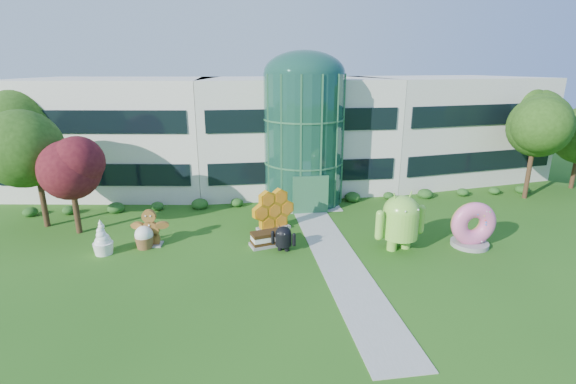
{
  "coord_description": "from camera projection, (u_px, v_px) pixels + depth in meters",
  "views": [
    {
      "loc": [
        -5.79,
        -19.21,
        10.36
      ],
      "look_at": [
        -2.09,
        6.0,
        2.6
      ],
      "focal_mm": 26.0,
      "sensor_mm": 36.0,
      "label": 1
    }
  ],
  "objects": [
    {
      "name": "ground",
      "position": [
        344.0,
        270.0,
        22.01
      ],
      "size": [
        140.0,
        140.0,
        0.0
      ],
      "primitive_type": "plane",
      "color": "#215114",
      "rests_on": "ground"
    },
    {
      "name": "building",
      "position": [
        292.0,
        131.0,
        37.69
      ],
      "size": [
        46.0,
        15.0,
        9.3
      ],
      "primitive_type": null,
      "color": "beige",
      "rests_on": "ground"
    },
    {
      "name": "atrium",
      "position": [
        304.0,
        140.0,
        31.94
      ],
      "size": [
        6.0,
        6.0,
        9.8
      ],
      "primitive_type": "cylinder",
      "color": "#194738",
      "rests_on": "ground"
    },
    {
      "name": "walkway",
      "position": [
        334.0,
        254.0,
        23.89
      ],
      "size": [
        2.4,
        20.0,
        0.04
      ],
      "primitive_type": "cube",
      "color": "#9E9E93",
      "rests_on": "ground"
    },
    {
      "name": "tree_red",
      "position": [
        73.0,
        188.0,
        26.07
      ],
      "size": [
        4.0,
        4.0,
        6.0
      ],
      "primitive_type": null,
      "color": "#3F0C14",
      "rests_on": "ground"
    },
    {
      "name": "trees_backdrop",
      "position": [
        301.0,
        146.0,
        33.09
      ],
      "size": [
        52.0,
        8.0,
        8.4
      ],
      "primitive_type": null,
      "color": "#1F3F0F",
      "rests_on": "ground"
    },
    {
      "name": "android_green",
      "position": [
        401.0,
        218.0,
        24.02
      ],
      "size": [
        3.77,
        2.89,
        3.84
      ],
      "primitive_type": null,
      "rotation": [
        0.0,
        0.0,
        0.2
      ],
      "color": "#80C940",
      "rests_on": "ground"
    },
    {
      "name": "android_black",
      "position": [
        283.0,
        237.0,
        24.08
      ],
      "size": [
        1.81,
        1.55,
        1.74
      ],
      "primitive_type": null,
      "rotation": [
        0.0,
        0.0,
        -0.41
      ],
      "color": "black",
      "rests_on": "ground"
    },
    {
      "name": "donut",
      "position": [
        472.0,
        224.0,
        24.57
      ],
      "size": [
        2.78,
        1.47,
        2.81
      ],
      "primitive_type": null,
      "rotation": [
        0.0,
        0.0,
        -0.07
      ],
      "color": "#D35082",
      "rests_on": "ground"
    },
    {
      "name": "gingerbread",
      "position": [
        150.0,
        228.0,
        24.71
      ],
      "size": [
        2.56,
        1.19,
        2.28
      ],
      "primitive_type": null,
      "rotation": [
        0.0,
        0.0,
        -0.1
      ],
      "color": "brown",
      "rests_on": "ground"
    },
    {
      "name": "ice_cream_sandwich",
      "position": [
        267.0,
        239.0,
        24.87
      ],
      "size": [
        2.18,
        1.46,
        0.89
      ],
      "primitive_type": null,
      "rotation": [
        0.0,
        0.0,
        0.25
      ],
      "color": "black",
      "rests_on": "ground"
    },
    {
      "name": "honeycomb",
      "position": [
        273.0,
        212.0,
        27.16
      ],
      "size": [
        3.3,
        2.3,
        2.45
      ],
      "primitive_type": null,
      "rotation": [
        0.0,
        0.0,
        0.42
      ],
      "color": "orange",
      "rests_on": "ground"
    },
    {
      "name": "froyo",
      "position": [
        102.0,
        237.0,
        23.62
      ],
      "size": [
        1.26,
        1.26,
        2.06
      ],
      "primitive_type": null,
      "rotation": [
        0.0,
        0.0,
        -0.05
      ],
      "color": "white",
      "rests_on": "ground"
    },
    {
      "name": "cupcake",
      "position": [
        144.0,
        237.0,
        24.52
      ],
      "size": [
        1.27,
        1.27,
        1.37
      ],
      "primitive_type": null,
      "rotation": [
        0.0,
        0.0,
        0.11
      ],
      "color": "white",
      "rests_on": "ground"
    }
  ]
}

